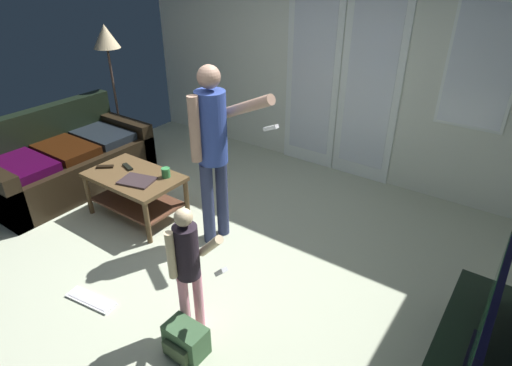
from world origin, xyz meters
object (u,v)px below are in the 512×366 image
Objects in this scene: leather_couch at (65,162)px; loose_keyboard at (91,300)px; flat_screen_tv at (487,320)px; coffee_table at (135,186)px; tv_remote_black at (128,167)px; person_adult at (213,142)px; backpack at (186,340)px; dvd_remote_slim at (105,167)px; person_child at (188,262)px; floor_lamp at (107,44)px; cup_near_edge at (166,173)px; laptop_closed at (137,181)px.

leather_couch reaches higher than loose_keyboard.
flat_screen_tv is (4.44, -0.27, 0.42)m from leather_couch.
loose_keyboard is (0.65, -1.07, -0.34)m from coffee_table.
leather_couch reaches higher than tv_remote_black.
person_adult reaches higher than flat_screen_tv.
tv_remote_black is at bearing 149.40° from backpack.
loose_keyboard is 1.52m from dvd_remote_slim.
flat_screen_tv is 1.20× the size of person_child.
tv_remote_black is at bearing -35.58° from floor_lamp.
cup_near_edge is (0.30, 0.16, 0.18)m from coffee_table.
person_adult is at bearing -29.58° from dvd_remote_slim.
cup_near_edge is at bearing 7.17° from leather_couch.
loose_keyboard is 1.22m from laptop_closed.
laptop_closed is 1.90× the size of dvd_remote_slim.
floor_lamp is at bearing 148.86° from person_child.
person_child is 6.13× the size of dvd_remote_slim.
leather_couch is at bearing 150.42° from loose_keyboard.
laptop_closed is (1.33, -0.04, 0.19)m from leather_couch.
leather_couch is 1.10× the size of floor_lamp.
person_child is 1.57m from laptop_closed.
flat_screen_tv reaches higher than loose_keyboard.
cup_near_edge is (-0.63, -0.02, -0.48)m from person_adult.
tv_remote_black is 1.00× the size of dvd_remote_slim.
floor_lamp is at bearing 164.33° from flat_screen_tv.
person_adult is at bearing 1.69° from cup_near_edge.
person_child is 0.55m from backpack.
flat_screen_tv is at bearing 16.63° from loose_keyboard.
leather_couch is at bearing -157.77° from tv_remote_black.
flat_screen_tv is 1.87m from backpack.
person_adult is at bearing 2.45° from laptop_closed.
tv_remote_black is (-1.79, 1.06, 0.38)m from backpack.
floor_lamp reaches higher than flat_screen_tv.
floor_lamp is at bearing 96.38° from dvd_remote_slim.
laptop_closed is at bearing -27.58° from coffee_table.
person_child is 1.56m from cup_near_edge.
cup_near_edge is (0.16, 0.23, 0.04)m from laptop_closed.
laptop_closed is at bearing -7.94° from tv_remote_black.
person_adult is at bearing 22.35° from tv_remote_black.
floor_lamp is at bearing 160.68° from person_adult.
flat_screen_tv is at bearing 10.57° from tv_remote_black.
floor_lamp reaches higher than leather_couch.
person_adult is 3.68× the size of loose_keyboard.
person_child is at bearing -42.99° from laptop_closed.
floor_lamp reaches higher than backpack.
flat_screen_tv is 4.23× the size of backpack.
person_adult is (2.12, 0.21, 0.71)m from leather_couch.
loose_keyboard is at bearing -84.92° from dvd_remote_slim.
tv_remote_black is (-0.47, -0.09, -0.04)m from cup_near_edge.
floor_lamp reaches higher than cup_near_edge.
coffee_table is 3.28m from flat_screen_tv.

